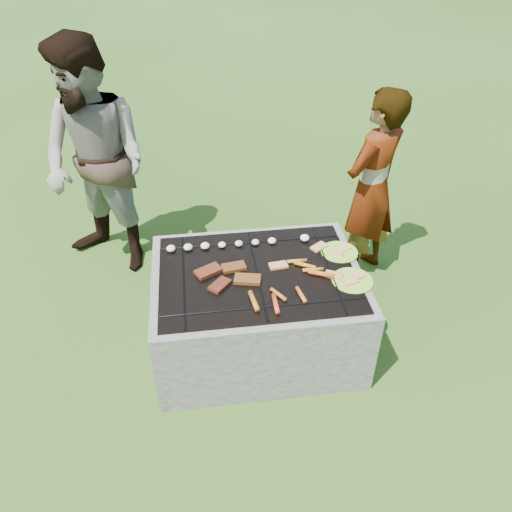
{
  "coord_description": "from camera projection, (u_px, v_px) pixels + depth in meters",
  "views": [
    {
      "loc": [
        -0.33,
        -2.38,
        2.54
      ],
      "look_at": [
        0.0,
        0.05,
        0.7
      ],
      "focal_mm": 35.0,
      "sensor_mm": 36.0,
      "label": 1
    }
  ],
  "objects": [
    {
      "name": "plate_far",
      "position": [
        339.0,
        252.0,
        3.25
      ],
      "size": [
        0.26,
        0.26,
        0.03
      ],
      "color": "#D8EE38",
      "rests_on": "fire_pit"
    },
    {
      "name": "sausages",
      "position": [
        292.0,
        284.0,
        2.96
      ],
      "size": [
        0.54,
        0.47,
        0.03
      ],
      "color": "orange",
      "rests_on": "fire_pit"
    },
    {
      "name": "lawn",
      "position": [
        257.0,
        341.0,
        3.44
      ],
      "size": [
        60.0,
        60.0,
        0.0
      ],
      "primitive_type": "plane",
      "color": "#234110",
      "rests_on": "ground"
    },
    {
      "name": "bystander",
      "position": [
        97.0,
        163.0,
        3.65
      ],
      "size": [
        1.1,
        1.06,
        1.79
      ],
      "primitive_type": "imported",
      "rotation": [
        0.0,
        0.0,
        -0.64
      ],
      "color": "#A49A89",
      "rests_on": "ground"
    },
    {
      "name": "cook",
      "position": [
        372.0,
        188.0,
        3.65
      ],
      "size": [
        0.65,
        0.61,
        1.49
      ],
      "primitive_type": "imported",
      "rotation": [
        0.0,
        0.0,
        3.77
      ],
      "color": "gray",
      "rests_on": "ground"
    },
    {
      "name": "pork_slabs",
      "position": [
        227.0,
        275.0,
        3.04
      ],
      "size": [
        0.41,
        0.3,
        0.02
      ],
      "color": "maroon",
      "rests_on": "fire_pit"
    },
    {
      "name": "plate_near",
      "position": [
        352.0,
        281.0,
        3.01
      ],
      "size": [
        0.27,
        0.27,
        0.03
      ],
      "color": "#D5FF3C",
      "rests_on": "fire_pit"
    },
    {
      "name": "mushrooms",
      "position": [
        232.0,
        244.0,
        3.29
      ],
      "size": [
        0.95,
        0.06,
        0.04
      ],
      "color": "white",
      "rests_on": "fire_pit"
    },
    {
      "name": "fire_pit",
      "position": [
        257.0,
        311.0,
        3.28
      ],
      "size": [
        1.3,
        1.0,
        0.62
      ],
      "color": "#A29990",
      "rests_on": "ground"
    },
    {
      "name": "bread_on_grate",
      "position": [
        309.0,
        262.0,
        3.15
      ],
      "size": [
        0.44,
        0.41,
        0.02
      ],
      "color": "tan",
      "rests_on": "fire_pit"
    }
  ]
}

